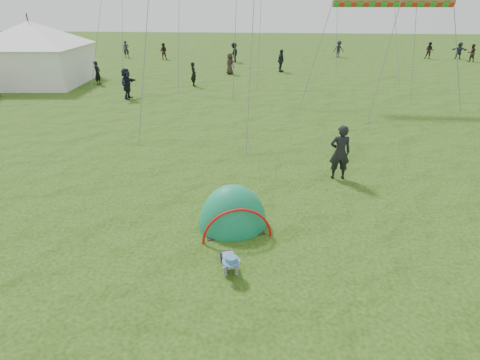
# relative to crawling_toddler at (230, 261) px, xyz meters

# --- Properties ---
(ground) EXTENTS (140.00, 140.00, 0.00)m
(ground) POSITION_rel_crawling_toddler_xyz_m (0.76, -0.22, -0.27)
(ground) COLOR #133E08
(crawling_toddler) EXTENTS (0.67, 0.81, 0.54)m
(crawling_toddler) POSITION_rel_crawling_toddler_xyz_m (0.00, 0.00, 0.00)
(crawling_toddler) COLOR black
(crawling_toddler) RESTS_ON ground
(popup_tent) EXTENTS (2.12, 1.90, 2.30)m
(popup_tent) POSITION_rel_crawling_toddler_xyz_m (-0.13, 1.82, -0.27)
(popup_tent) COLOR #047B49
(popup_tent) RESTS_ON ground
(standing_adult) EXTENTS (0.68, 0.47, 1.81)m
(standing_adult) POSITION_rel_crawling_toddler_xyz_m (3.00, 5.03, 0.64)
(standing_adult) COLOR black
(standing_adult) RESTS_ON ground
(event_marquee) EXTENTS (7.04, 7.04, 4.45)m
(event_marquee) POSITION_rel_crawling_toddler_xyz_m (-15.75, 19.31, 1.96)
(event_marquee) COLOR white
(event_marquee) RESTS_ON ground
(crowd_person_0) EXTENTS (0.70, 0.57, 1.66)m
(crowd_person_0) POSITION_rel_crawling_toddler_xyz_m (-14.71, 33.43, 0.56)
(crowd_person_0) COLOR #27262F
(crowd_person_0) RESTS_ON ground
(crowd_person_1) EXTENTS (0.81, 0.65, 1.58)m
(crowd_person_1) POSITION_rel_crawling_toddler_xyz_m (-10.43, 32.34, 0.52)
(crowd_person_1) COLOR black
(crowd_person_1) RESTS_ON ground
(crowd_person_2) EXTENTS (0.63, 1.00, 1.59)m
(crowd_person_2) POSITION_rel_crawling_toddler_xyz_m (-19.96, 27.72, 0.53)
(crowd_person_2) COLOR #283440
(crowd_person_2) RESTS_ON ground
(crowd_person_3) EXTENTS (1.17, 0.81, 1.66)m
(crowd_person_3) POSITION_rel_crawling_toddler_xyz_m (7.41, 35.52, 0.56)
(crowd_person_3) COLOR black
(crowd_person_3) RESTS_ON ground
(crowd_person_4) EXTENTS (0.93, 0.92, 1.62)m
(crowd_person_4) POSITION_rel_crawling_toddler_xyz_m (-2.77, 24.35, 0.54)
(crowd_person_4) COLOR #2D241E
(crowd_person_4) RESTS_ON ground
(crowd_person_5) EXTENTS (1.59, 1.03, 1.64)m
(crowd_person_5) POSITION_rel_crawling_toddler_xyz_m (19.42, 35.32, 0.55)
(crowd_person_5) COLOR #283642
(crowd_person_5) RESTS_ON ground
(crowd_person_6) EXTENTS (0.62, 0.70, 1.60)m
(crowd_person_6) POSITION_rel_crawling_toddler_xyz_m (-4.71, 19.39, 0.53)
(crowd_person_6) COLOR black
(crowd_person_6) RESTS_ON ground
(crowd_person_7) EXTENTS (1.00, 0.94, 1.63)m
(crowd_person_7) POSITION_rel_crawling_toddler_xyz_m (16.46, 35.18, 0.54)
(crowd_person_7) COLOR #2B201F
(crowd_person_7) RESTS_ON ground
(crowd_person_8) EXTENTS (0.82, 1.13, 1.79)m
(crowd_person_8) POSITION_rel_crawling_toddler_xyz_m (1.31, 25.80, 0.62)
(crowd_person_8) COLOR #1C2731
(crowd_person_8) RESTS_ON ground
(crowd_person_9) EXTENTS (1.03, 1.31, 1.78)m
(crowd_person_9) POSITION_rel_crawling_toddler_xyz_m (-3.12, 30.96, 0.62)
(crowd_person_9) COLOR black
(crowd_person_9) RESTS_ON ground
(crowd_person_11) EXTENTS (0.61, 1.68, 1.78)m
(crowd_person_11) POSITION_rel_crawling_toddler_xyz_m (-7.91, 15.41, 0.62)
(crowd_person_11) COLOR black
(crowd_person_11) RESTS_ON ground
(crowd_person_12) EXTENTS (0.42, 0.61, 1.60)m
(crowd_person_12) POSITION_rel_crawling_toddler_xyz_m (-11.49, 19.31, 0.53)
(crowd_person_12) COLOR black
(crowd_person_12) RESTS_ON ground
(crowd_person_13) EXTENTS (0.83, 0.67, 1.63)m
(crowd_person_13) POSITION_rel_crawling_toddler_xyz_m (19.77, 33.42, 0.55)
(crowd_person_13) COLOR #30231E
(crowd_person_13) RESTS_ON ground
(rainbow_tube_kite) EXTENTS (6.12, 0.64, 0.64)m
(rainbow_tube_kite) POSITION_rel_crawling_toddler_xyz_m (6.82, 15.88, 5.07)
(rainbow_tube_kite) COLOR red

